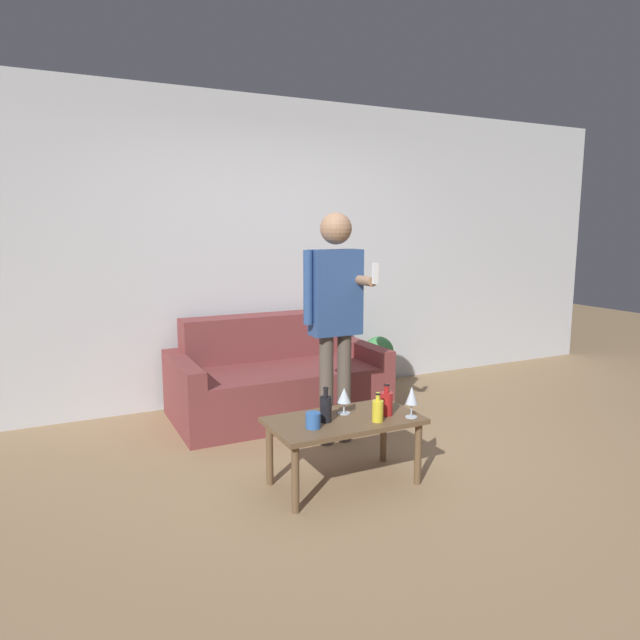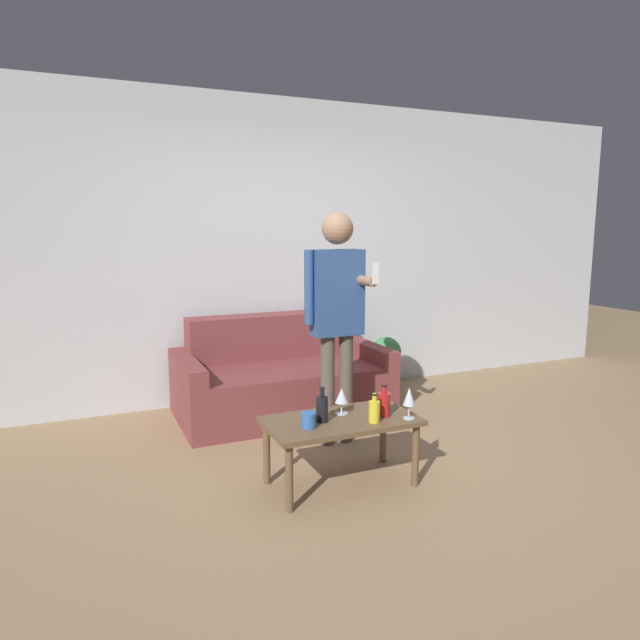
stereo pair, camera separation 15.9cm
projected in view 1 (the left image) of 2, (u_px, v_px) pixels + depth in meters
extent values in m
plane|color=#997A56|center=(382.00, 477.00, 3.60)|extent=(16.00, 16.00, 0.00)
cube|color=silver|center=(266.00, 251.00, 5.17)|extent=(8.00, 0.06, 2.70)
cube|color=brown|center=(284.00, 394.00, 4.66)|extent=(1.44, 0.68, 0.42)
cube|color=brown|center=(264.00, 360.00, 5.05)|extent=(1.44, 0.26, 0.81)
cube|color=brown|center=(184.00, 395.00, 4.43)|extent=(0.14, 0.94, 0.55)
cube|color=brown|center=(360.00, 372.00, 5.11)|extent=(0.14, 0.94, 0.55)
cube|color=brown|center=(344.00, 421.00, 3.44)|extent=(0.92, 0.49, 0.03)
cylinder|color=brown|center=(295.00, 479.00, 3.13)|extent=(0.04, 0.04, 0.39)
cylinder|color=brown|center=(418.00, 453.00, 3.48)|extent=(0.04, 0.04, 0.39)
cylinder|color=brown|center=(270.00, 454.00, 3.48)|extent=(0.04, 0.04, 0.39)
cylinder|color=brown|center=(383.00, 433.00, 3.83)|extent=(0.04, 0.04, 0.39)
cylinder|color=black|center=(326.00, 409.00, 3.37)|extent=(0.07, 0.07, 0.15)
cylinder|color=black|center=(326.00, 392.00, 3.35)|extent=(0.03, 0.03, 0.06)
cylinder|color=black|center=(326.00, 388.00, 3.35)|extent=(0.03, 0.03, 0.01)
cylinder|color=yellow|center=(378.00, 411.00, 3.38)|extent=(0.07, 0.07, 0.13)
cylinder|color=yellow|center=(378.00, 397.00, 3.36)|extent=(0.03, 0.03, 0.05)
cylinder|color=black|center=(378.00, 394.00, 3.36)|extent=(0.03, 0.03, 0.01)
cylinder|color=#B21E1E|center=(386.00, 404.00, 3.49)|extent=(0.08, 0.08, 0.14)
cylinder|color=#B21E1E|center=(387.00, 388.00, 3.48)|extent=(0.03, 0.03, 0.06)
cylinder|color=black|center=(387.00, 385.00, 3.47)|extent=(0.03, 0.03, 0.01)
cylinder|color=silver|center=(411.00, 417.00, 3.46)|extent=(0.07, 0.07, 0.01)
cylinder|color=silver|center=(411.00, 410.00, 3.45)|extent=(0.01, 0.01, 0.08)
cone|color=silver|center=(412.00, 395.00, 3.44)|extent=(0.07, 0.07, 0.11)
cylinder|color=silver|center=(344.00, 413.00, 3.53)|extent=(0.08, 0.08, 0.01)
cylinder|color=silver|center=(344.00, 407.00, 3.53)|extent=(0.01, 0.01, 0.07)
cone|color=silver|center=(344.00, 395.00, 3.51)|extent=(0.08, 0.08, 0.09)
cylinder|color=#3366B2|center=(313.00, 420.00, 3.27)|extent=(0.09, 0.09, 0.09)
cylinder|color=brown|center=(326.00, 390.00, 4.10)|extent=(0.10, 0.10, 0.81)
cylinder|color=brown|center=(344.00, 388.00, 4.16)|extent=(0.10, 0.10, 0.81)
cube|color=#2D4C84|center=(336.00, 293.00, 4.02)|extent=(0.36, 0.16, 0.60)
sphere|color=#9E7556|center=(336.00, 228.00, 3.94)|extent=(0.22, 0.22, 0.22)
cylinder|color=#2D4C84|center=(308.00, 288.00, 3.92)|extent=(0.07, 0.07, 0.51)
cylinder|color=#9E7556|center=(363.00, 280.00, 3.95)|extent=(0.07, 0.26, 0.07)
cube|color=white|center=(375.00, 273.00, 3.80)|extent=(0.03, 0.03, 0.14)
cylinder|color=silver|center=(378.00, 384.00, 5.56)|extent=(0.23, 0.23, 0.10)
cylinder|color=#476B38|center=(378.00, 370.00, 5.53)|extent=(0.03, 0.03, 0.17)
sphere|color=#428E4C|center=(379.00, 351.00, 5.50)|extent=(0.29, 0.29, 0.29)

